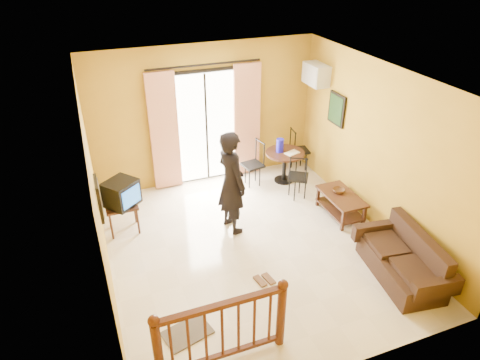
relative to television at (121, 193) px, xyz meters
name	(u,v)px	position (x,y,z in m)	size (l,w,h in m)	color
ground	(252,246)	(1.87, -1.20, -0.75)	(5.00, 5.00, 0.00)	beige
room_shell	(254,154)	(1.87, -1.20, 0.95)	(5.00, 5.00, 5.00)	white
balcony_door	(206,127)	(1.87, 1.23, 0.43)	(2.25, 0.14, 2.46)	black
tv_table	(122,208)	(-0.03, 0.00, -0.30)	(0.53, 0.44, 0.53)	black
television	(121,193)	(0.00, 0.00, 0.00)	(0.66, 0.66, 0.44)	black
picture_left	(99,199)	(-0.35, -1.40, 0.80)	(0.05, 0.42, 0.52)	black
dining_table	(285,158)	(3.32, 0.60, -0.23)	(0.79, 0.79, 0.66)	black
water_jug	(280,145)	(3.22, 0.66, 0.05)	(0.15, 0.15, 0.28)	#1A15C9
serving_tray	(292,153)	(3.42, 0.50, -0.08)	(0.28, 0.18, 0.02)	silver
dining_chairs	(282,183)	(3.25, 0.52, -0.75)	(1.66, 1.53, 0.95)	black
air_conditioner	(316,74)	(3.96, 0.75, 1.40)	(0.31, 0.60, 0.40)	silver
botanical_print	(337,109)	(4.08, 0.10, 0.90)	(0.05, 0.50, 0.60)	black
coffee_table	(341,202)	(3.72, -0.91, -0.47)	(0.54, 0.97, 0.43)	black
bowl	(339,191)	(3.72, -0.80, -0.29)	(0.22, 0.22, 0.07)	#51321B
sofa	(404,261)	(3.71, -2.64, -0.48)	(0.89, 1.62, 0.73)	black
standing_person	(231,183)	(1.74, -0.58, 0.16)	(0.67, 0.44, 1.83)	black
stair_balustrade	(222,328)	(0.72, -3.10, -0.19)	(1.63, 0.13, 1.04)	#471E0F
doormat	(187,333)	(0.41, -2.55, -0.74)	(0.60, 0.40, 0.02)	#544C43
sandals	(264,280)	(1.74, -2.02, -0.74)	(0.28, 0.26, 0.03)	#51321B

